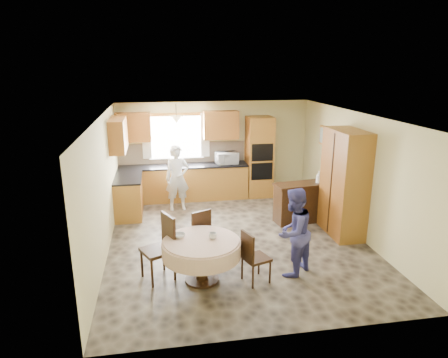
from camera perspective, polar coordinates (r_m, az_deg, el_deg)
name	(u,v)px	position (r m, az deg, el deg)	size (l,w,h in m)	color
floor	(236,240)	(8.17, 1.77, -8.64)	(5.00, 6.00, 0.01)	brown
ceiling	(237,116)	(7.48, 1.93, 9.03)	(5.00, 6.00, 0.01)	white
wall_back	(214,149)	(10.60, -1.40, 4.30)	(5.00, 0.02, 2.50)	#C7BE80
wall_front	(286,248)	(5.02, 8.79, -9.75)	(5.00, 0.02, 2.50)	#C7BE80
wall_left	(104,187)	(7.65, -16.83, -1.09)	(0.02, 6.00, 2.50)	#C7BE80
wall_right	(357,175)	(8.58, 18.45, 0.60)	(0.02, 6.00, 2.50)	#C7BE80
window	(176,137)	(10.42, -6.87, 5.94)	(1.40, 0.03, 1.10)	white
curtain_left	(146,137)	(10.35, -11.03, 5.97)	(0.22, 0.02, 1.15)	white
curtain_right	(205,135)	(10.43, -2.72, 6.32)	(0.22, 0.02, 1.15)	white
base_cab_back	(184,183)	(10.43, -5.75, -0.58)	(3.30, 0.60, 0.88)	#BF8833
counter_back	(183,166)	(10.30, -5.82, 1.87)	(3.30, 0.64, 0.04)	black
base_cab_left	(129,197)	(9.57, -13.44, -2.49)	(0.60, 1.20, 0.88)	#BF8833
counter_left	(127,178)	(9.44, -13.62, 0.16)	(0.64, 1.20, 0.04)	black
backsplash	(182,153)	(10.52, -5.98, 3.73)	(3.30, 0.02, 0.55)	beige
wall_cab_left	(133,127)	(10.23, -12.81, 7.23)	(0.85, 0.33, 0.72)	#AF692B
wall_cab_right	(221,125)	(10.35, -0.46, 7.72)	(0.90, 0.33, 0.72)	#AF692B
wall_cab_side	(118,135)	(9.23, -14.88, 6.16)	(0.33, 1.20, 0.72)	#AF692B
oven_tower	(259,157)	(10.57, 5.04, 3.15)	(0.66, 0.62, 2.12)	#BF8833
oven_upper	(262,152)	(10.23, 5.52, 3.80)	(0.56, 0.01, 0.45)	black
oven_lower	(262,171)	(10.35, 5.44, 1.09)	(0.56, 0.01, 0.45)	black
pendant	(176,120)	(9.87, -6.82, 8.43)	(0.36, 0.36, 0.18)	beige
sideboard	(300,204)	(9.08, 10.82, -3.49)	(1.17, 0.48, 0.84)	#36210E
space_heater	(290,205)	(9.44, 9.40, -3.71)	(0.37, 0.26, 0.51)	black
cupboard	(344,183)	(8.45, 16.81, -0.59)	(0.57, 1.14, 2.18)	#BF8833
dining_table	(201,249)	(6.51, -3.23, -9.99)	(1.27, 1.27, 0.72)	#36210E
chair_left	(162,244)	(6.67, -8.83, -9.16)	(0.62, 0.62, 1.08)	#36210E
chair_back	(199,231)	(7.27, -3.64, -7.45)	(0.54, 0.54, 0.94)	#36210E
chair_right	(253,255)	(6.50, 4.10, -10.75)	(0.49, 0.49, 0.88)	#36210E
framed_picture	(325,136)	(9.87, 14.21, 5.96)	(0.06, 0.56, 0.46)	gold
microwave	(227,158)	(10.35, 0.40, 3.00)	(0.55, 0.37, 0.30)	silver
person_sink	(177,178)	(9.61, -6.69, 0.12)	(0.58, 0.38, 1.58)	silver
person_dining	(293,232)	(6.73, 9.87, -7.49)	(0.73, 0.57, 1.51)	#3E3D87
bowl_sideboard	(289,185)	(8.85, 9.21, -0.91)	(0.20, 0.20, 0.05)	#B2B2B2
bottle_sideboard	(319,178)	(9.05, 13.36, 0.12)	(0.12, 0.12, 0.31)	silver
cup_table	(213,236)	(6.46, -1.62, -8.12)	(0.13, 0.13, 0.10)	#B2B2B2
bowl_table	(179,236)	(6.55, -6.42, -8.05)	(0.20, 0.20, 0.06)	#B2B2B2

